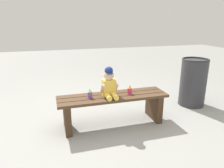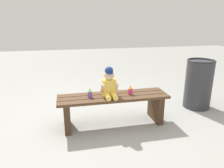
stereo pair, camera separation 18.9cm
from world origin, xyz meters
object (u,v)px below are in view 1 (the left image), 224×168
Objects in this scene: child_figure at (109,84)px; trash_bin at (193,82)px; sippy_cup_left at (90,94)px; sippy_cup_right at (130,90)px; park_bench at (113,105)px.

child_figure is 1.62m from trash_bin.
trash_bin is at bearing 9.45° from sippy_cup_left.
park_bench is at bearing 178.20° from sippy_cup_right.
child_figure is 0.29m from sippy_cup_left.
park_bench is 1.86× the size of trash_bin.
child_figure is at bearing -168.55° from trash_bin.
trash_bin is (1.51, 0.30, 0.12)m from park_bench.
sippy_cup_right is at bearing 2.56° from child_figure.
park_bench is 0.32m from child_figure.
child_figure is 3.26× the size of sippy_cup_left.
trash_bin is (1.57, 0.32, -0.20)m from child_figure.
sippy_cup_left is (-0.26, 0.01, -0.12)m from child_figure.
sippy_cup_right is 1.31m from trash_bin.
sippy_cup_left is (-0.32, -0.01, 0.20)m from park_bench.
trash_bin is at bearing 11.13° from park_bench.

